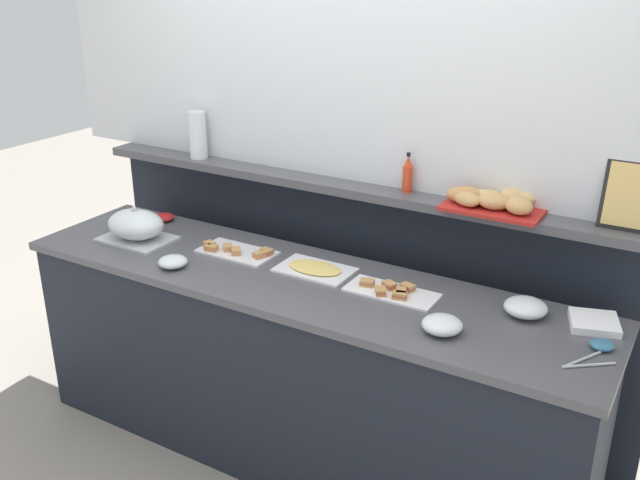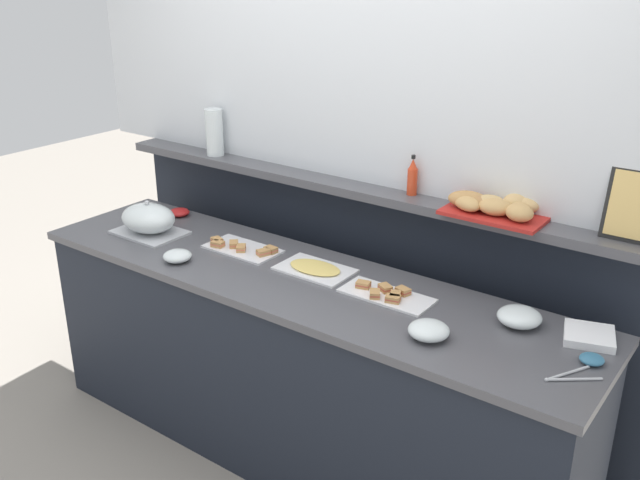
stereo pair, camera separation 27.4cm
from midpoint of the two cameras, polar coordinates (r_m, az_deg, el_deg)
The scene contains 20 objects.
ground_plane at distance 3.88m, azimuth 5.93°, elevation -12.09°, with size 12.00×12.00×0.00m, color gray.
buffet_counter at distance 3.21m, azimuth 0.67°, elevation -10.32°, with size 2.61×0.64×0.90m.
back_ledge_unit at distance 3.48m, azimuth 5.46°, elevation -4.22°, with size 2.78×0.22×1.20m.
upper_wall_panel at distance 3.16m, azimuth 6.56°, elevation 17.05°, with size 3.38×0.08×1.40m, color silver.
sandwich_platter_side at distance 3.26m, azimuth -3.93°, elevation -0.70°, with size 0.35×0.19×0.04m.
sandwich_platter_front at distance 2.84m, azimuth 8.12°, elevation -4.41°, with size 0.38×0.17×0.04m.
cold_cuts_platter at distance 3.04m, azimuth 2.17°, elevation -2.38°, with size 0.33×0.21×0.02m.
serving_cloche at distance 3.49m, azimuth -11.49°, elevation 1.59°, with size 0.34×0.24×0.17m.
glass_bowl_large at distance 2.74m, azimuth 18.56°, elevation -6.00°, with size 0.16×0.16×0.07m.
glass_bowl_medium at distance 2.57m, azimuth 11.80°, elevation -7.26°, with size 0.15×0.15×0.06m.
glass_bowl_small at distance 3.17m, azimuth -9.01°, elevation -1.36°, with size 0.13×0.13×0.05m.
condiment_bowl_cream at distance 3.73m, azimuth -9.24°, elevation 2.18°, with size 0.11×0.11×0.04m, color red.
condiment_bowl_dark at distance 3.85m, azimuth -11.95°, elevation 2.59°, with size 0.09×0.09×0.03m, color silver.
condiment_bowl_teal at distance 2.60m, azimuth 23.95°, elevation -8.85°, with size 0.08×0.08×0.03m, color teal.
serving_tongs at distance 2.50m, azimuth 22.51°, elevation -10.21°, with size 0.15×0.17×0.01m.
napkin_stack at distance 2.74m, azimuth 23.61°, elevation -7.16°, with size 0.17×0.17×0.03m, color white.
hot_sauce_bottle at distance 3.08m, azimuth 10.00°, elevation 4.94°, with size 0.04×0.04×0.18m.
bread_basket at distance 2.92m, azimuth 16.53°, elevation 2.60°, with size 0.41×0.27×0.08m.
framed_picture at distance 2.82m, azimuth 26.55°, elevation 2.45°, with size 0.20×0.07×0.27m.
water_carafe at distance 3.68m, azimuth -6.39°, elevation 8.60°, with size 0.09×0.09×0.24m, color silver.
Camera 2 is at (1.69, -2.13, 2.17)m, focal length 39.72 mm.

